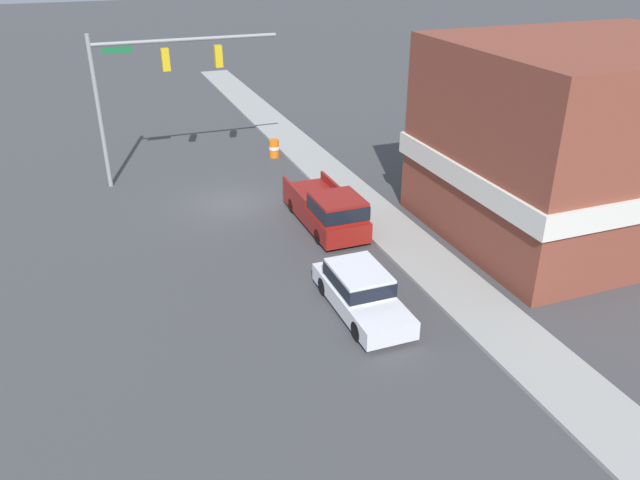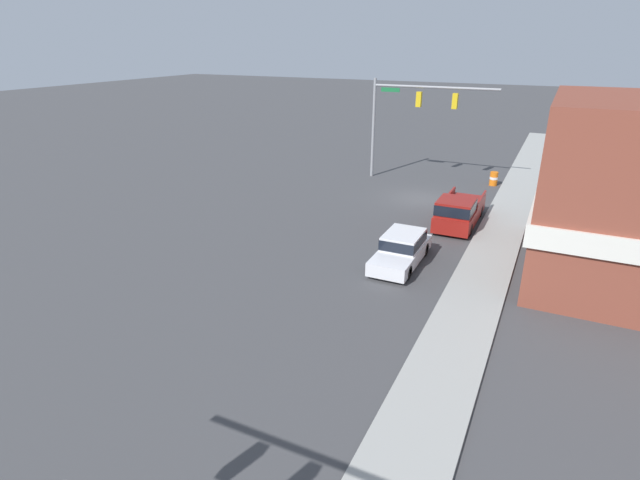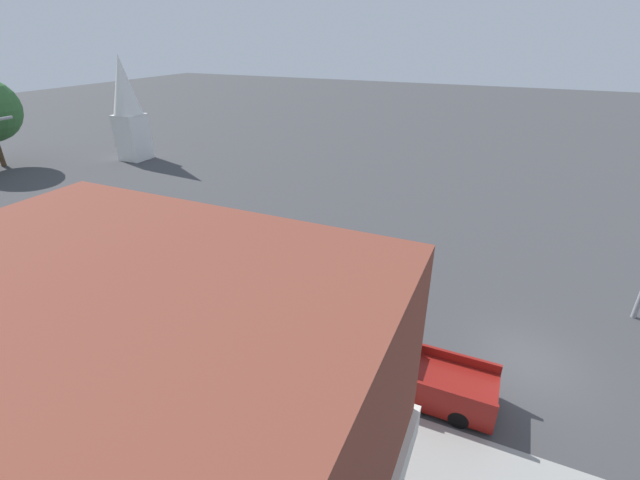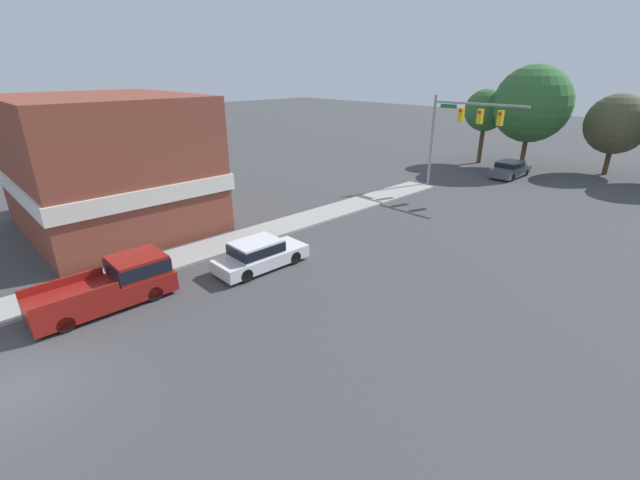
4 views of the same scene
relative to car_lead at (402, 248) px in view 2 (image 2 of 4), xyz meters
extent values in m
plane|color=#424244|center=(1.94, -10.58, -0.77)|extent=(200.00, 200.00, 0.00)
cube|color=#9E9E99|center=(-3.76, -10.58, -0.70)|extent=(2.40, 60.00, 0.14)
cylinder|color=gray|center=(7.04, -14.90, 2.91)|extent=(0.22, 0.22, 7.36)
cylinder|color=gray|center=(2.60, -14.90, 6.09)|extent=(8.88, 0.18, 0.18)
cube|color=gold|center=(3.68, -14.90, 5.23)|extent=(0.36, 0.36, 1.05)
sphere|color=green|center=(3.68, -15.10, 5.54)|extent=(0.22, 0.22, 0.22)
cube|color=gold|center=(1.12, -14.90, 5.23)|extent=(0.36, 0.36, 1.05)
sphere|color=green|center=(1.12, -15.10, 5.54)|extent=(0.22, 0.22, 0.22)
cube|color=#196B38|center=(5.84, -14.90, 5.80)|extent=(1.40, 0.04, 0.30)
cylinder|color=black|center=(-0.78, 1.59, -0.44)|extent=(0.22, 0.66, 0.66)
cylinder|color=black|center=(0.78, 1.59, -0.44)|extent=(0.22, 0.66, 0.66)
cylinder|color=black|center=(-0.78, -1.34, -0.44)|extent=(0.22, 0.66, 0.66)
cylinder|color=black|center=(0.78, -1.34, -0.44)|extent=(0.22, 0.66, 0.66)
cube|color=silver|center=(0.00, 0.12, -0.28)|extent=(1.79, 4.73, 0.62)
cube|color=silver|center=(0.00, -0.16, 0.37)|extent=(1.65, 2.27, 0.67)
cube|color=black|center=(0.00, -0.16, 0.37)|extent=(1.66, 2.36, 0.47)
cylinder|color=black|center=(-2.25, -5.13, -0.44)|extent=(0.22, 0.66, 0.66)
cylinder|color=black|center=(-0.48, -5.13, -0.44)|extent=(0.22, 0.66, 0.66)
cylinder|color=black|center=(-2.25, -8.56, -0.44)|extent=(0.22, 0.66, 0.66)
cylinder|color=black|center=(-0.48, -8.56, -0.44)|extent=(0.22, 0.66, 0.66)
cube|color=maroon|center=(-1.37, -6.84, -0.16)|extent=(2.00, 5.54, 0.85)
cube|color=maroon|center=(-1.37, -5.33, 0.67)|extent=(1.90, 2.10, 0.81)
cube|color=black|center=(-1.37, -5.33, 0.67)|extent=(1.92, 2.19, 0.57)
cube|color=maroon|center=(-2.30, -8.04, 0.44)|extent=(0.12, 3.13, 0.35)
cube|color=maroon|center=(-0.43, -8.04, 0.44)|extent=(0.12, 3.13, 0.35)
cylinder|color=orange|center=(-1.96, -16.21, -0.27)|extent=(0.57, 0.57, 1.01)
cylinder|color=white|center=(-1.96, -16.21, -0.22)|extent=(0.58, 0.58, 0.18)
camera|label=1|loc=(7.65, 16.24, 10.80)|focal=35.00mm
camera|label=2|loc=(-6.01, 21.33, 9.17)|focal=28.00mm
camera|label=3|loc=(-13.04, -8.52, 10.70)|focal=24.00mm
camera|label=4|loc=(15.98, -10.98, 8.46)|focal=24.00mm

